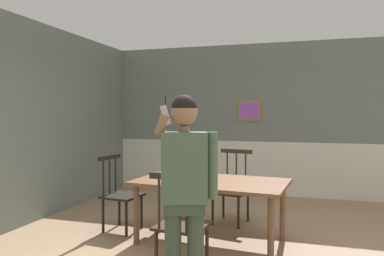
{
  "coord_description": "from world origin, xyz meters",
  "views": [
    {
      "loc": [
        0.9,
        -3.68,
        1.55
      ],
      "look_at": [
        -0.1,
        -0.37,
        1.42
      ],
      "focal_mm": 34.71,
      "sensor_mm": 36.0,
      "label": 1
    }
  ],
  "objects_px": {
    "chair_by_doorway": "(181,224)",
    "dining_table": "(211,187)",
    "chair_near_window": "(120,194)",
    "chair_at_table_head": "(232,189)",
    "person_figure": "(185,183)"
  },
  "relations": [
    {
      "from": "dining_table",
      "to": "chair_at_table_head",
      "type": "height_order",
      "value": "chair_at_table_head"
    },
    {
      "from": "dining_table",
      "to": "chair_near_window",
      "type": "distance_m",
      "value": 1.3
    },
    {
      "from": "chair_by_doorway",
      "to": "dining_table",
      "type": "bearing_deg",
      "value": 91.14
    },
    {
      "from": "chair_at_table_head",
      "to": "person_figure",
      "type": "distance_m",
      "value": 2.34
    },
    {
      "from": "chair_by_doorway",
      "to": "chair_at_table_head",
      "type": "distance_m",
      "value": 1.79
    },
    {
      "from": "dining_table",
      "to": "chair_near_window",
      "type": "xyz_separation_m",
      "value": [
        -1.28,
        0.12,
        -0.19
      ]
    },
    {
      "from": "chair_at_table_head",
      "to": "dining_table",
      "type": "bearing_deg",
      "value": 95.5
    },
    {
      "from": "chair_by_doorway",
      "to": "person_figure",
      "type": "bearing_deg",
      "value": -60.89
    },
    {
      "from": "chair_by_doorway",
      "to": "chair_at_table_head",
      "type": "bearing_deg",
      "value": 91.03
    },
    {
      "from": "dining_table",
      "to": "chair_by_doorway",
      "type": "xyz_separation_m",
      "value": [
        -0.09,
        -0.89,
        -0.2
      ]
    },
    {
      "from": "chair_at_table_head",
      "to": "person_figure",
      "type": "xyz_separation_m",
      "value": [
        0.04,
        -2.29,
        0.49
      ]
    },
    {
      "from": "chair_near_window",
      "to": "chair_at_table_head",
      "type": "bearing_deg",
      "value": 126.61
    },
    {
      "from": "chair_near_window",
      "to": "person_figure",
      "type": "bearing_deg",
      "value": 49.85
    },
    {
      "from": "dining_table",
      "to": "chair_at_table_head",
      "type": "distance_m",
      "value": 0.91
    },
    {
      "from": "chair_near_window",
      "to": "chair_at_table_head",
      "type": "distance_m",
      "value": 1.57
    }
  ]
}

